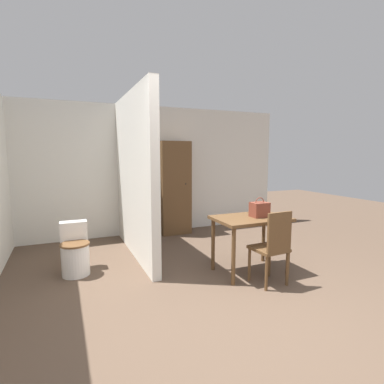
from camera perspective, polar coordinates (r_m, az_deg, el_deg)
ground_plane at (r=3.12m, az=11.59°, el=-23.35°), size 16.00×16.00×0.00m
wall_back at (r=6.04m, az=-8.38°, el=4.08°), size 5.77×0.12×2.50m
partition_wall at (r=4.72m, az=-10.98°, el=3.14°), size 0.12×2.32×2.50m
dining_table at (r=4.06m, az=11.09°, el=-6.14°), size 0.96×0.65×0.75m
wooden_chair at (r=3.76m, az=15.10°, el=-9.83°), size 0.40×0.40×0.92m
toilet at (r=4.32m, az=-21.38°, el=-10.61°), size 0.37×0.52×0.67m
handbag at (r=4.06m, az=12.73°, el=-3.25°), size 0.23×0.17×0.26m
wooden_cabinet at (r=5.93m, az=-3.45°, el=0.80°), size 0.59×0.43×1.82m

